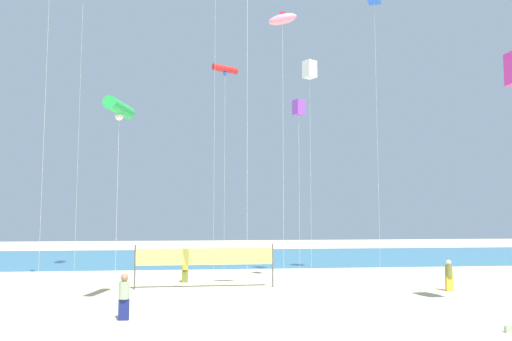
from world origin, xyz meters
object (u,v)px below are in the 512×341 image
object	(u,v)px
kite_red_tube	(225,70)
kite_white_box	(310,70)
volleyball_net	(205,258)
kite_violet_box	(299,108)
beachgoer_olive_shirt	(449,274)
beachgoer_mustard_shirt	(185,267)
beachgoer_sage_shirt	(124,295)
beach_handbag	(509,329)
kite_green_tube	(119,108)
kite_pink_inflatable	(283,20)

from	to	relation	value
kite_red_tube	kite_white_box	distance (m)	6.85
volleyball_net	kite_violet_box	world-z (taller)	kite_violet_box
beachgoer_olive_shirt	beachgoer_mustard_shirt	world-z (taller)	beachgoer_mustard_shirt
beachgoer_sage_shirt	beach_handbag	distance (m)	14.06
beach_handbag	kite_violet_box	xyz separation A→B (m)	(-4.89, 12.51, 10.44)
beachgoer_mustard_shirt	kite_violet_box	world-z (taller)	kite_violet_box
beach_handbag	beachgoer_sage_shirt	bearing A→B (deg)	166.05
kite_red_tube	volleyball_net	bearing A→B (deg)	-100.31
beachgoer_sage_shirt	kite_violet_box	xyz separation A→B (m)	(8.73, 9.13, 9.60)
beachgoer_olive_shirt	kite_green_tube	bearing A→B (deg)	91.97
kite_violet_box	kite_white_box	distance (m)	3.64
volleyball_net	beach_handbag	world-z (taller)	volleyball_net
volleyball_net	kite_green_tube	world-z (taller)	kite_green_tube
volleyball_net	kite_white_box	distance (m)	14.02
beachgoer_mustard_shirt	kite_red_tube	distance (m)	14.78
kite_white_box	kite_violet_box	bearing A→B (deg)	-121.59
kite_white_box	kite_pink_inflatable	xyz separation A→B (m)	(-2.94, -7.16, 0.33)
beachgoer_olive_shirt	kite_pink_inflatable	bearing A→B (deg)	92.10
volleyball_net	kite_pink_inflatable	xyz separation A→B (m)	(3.77, -3.93, 12.21)
kite_green_tube	kite_white_box	size ratio (longest dim) A/B	0.65
kite_violet_box	beach_handbag	bearing A→B (deg)	-68.67
kite_red_tube	kite_green_tube	bearing A→B (deg)	-112.64
beachgoer_sage_shirt	kite_green_tube	xyz separation A→B (m)	(-0.80, 2.45, 7.88)
beachgoer_sage_shirt	kite_red_tube	world-z (taller)	kite_red_tube
beachgoer_olive_shirt	beachgoer_mustard_shirt	bearing A→B (deg)	63.58
beach_handbag	kite_pink_inflatable	bearing A→B (deg)	133.26
kite_green_tube	kite_pink_inflatable	distance (m)	9.27
beachgoer_sage_shirt	beachgoer_mustard_shirt	size ratio (longest dim) A/B	1.07
beachgoer_mustard_shirt	kite_pink_inflatable	xyz separation A→B (m)	(4.97, -6.35, 12.95)
beachgoer_mustard_shirt	kite_violet_box	size ratio (longest dim) A/B	0.15
kite_red_tube	kite_pink_inflatable	world-z (taller)	kite_red_tube
kite_green_tube	beach_handbag	bearing A→B (deg)	-22.02
volleyball_net	beach_handbag	size ratio (longest dim) A/B	27.28
kite_white_box	kite_pink_inflatable	size ratio (longest dim) A/B	0.99
beachgoer_olive_shirt	kite_red_tube	size ratio (longest dim) A/B	0.11
beachgoer_olive_shirt	kite_violet_box	world-z (taller)	kite_violet_box
beachgoer_olive_shirt	kite_green_tube	xyz separation A→B (m)	(-16.85, -2.94, 7.95)
beachgoer_sage_shirt	kite_green_tube	size ratio (longest dim) A/B	0.19
kite_red_tube	kite_pink_inflatable	bearing A→B (deg)	-77.76
kite_white_box	beachgoer_olive_shirt	bearing A→B (deg)	-41.70
beachgoer_mustard_shirt	kite_violet_box	distance (m)	11.86
kite_pink_inflatable	kite_green_tube	bearing A→B (deg)	-170.25
beachgoer_sage_shirt	kite_red_tube	bearing A→B (deg)	5.24
volleyball_net	beachgoer_mustard_shirt	bearing A→B (deg)	116.34
kite_pink_inflatable	kite_white_box	bearing A→B (deg)	67.66
beachgoer_mustard_shirt	volleyball_net	world-z (taller)	volleyball_net
kite_pink_inflatable	kite_red_tube	bearing A→B (deg)	102.24
beachgoer_olive_shirt	volleyball_net	world-z (taller)	volleyball_net
kite_white_box	kite_red_tube	bearing A→B (deg)	142.80
volleyball_net	kite_white_box	size ratio (longest dim) A/B	0.54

